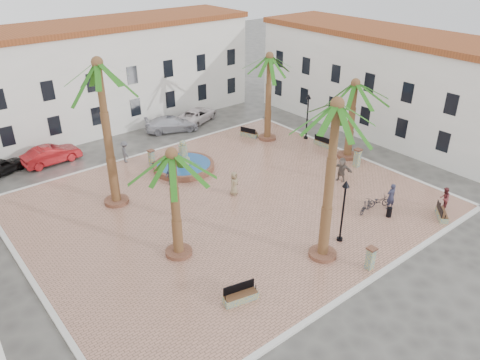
{
  "coord_description": "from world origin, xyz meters",
  "views": [
    {
      "loc": [
        -16.62,
        -21.83,
        16.27
      ],
      "look_at": [
        1.0,
        0.0,
        1.6
      ],
      "focal_mm": 35.0,
      "sensor_mm": 36.0,
      "label": 1
    }
  ],
  "objects": [
    {
      "name": "ground",
      "position": [
        0.0,
        0.0,
        0.0
      ],
      "size": [
        120.0,
        120.0,
        0.0
      ],
      "primitive_type": "plane",
      "color": "#56544F",
      "rests_on": "ground"
    },
    {
      "name": "bicycle_b",
      "position": [
        6.29,
        -6.57,
        0.61
      ],
      "size": [
        1.59,
        0.69,
        0.92
      ],
      "primitive_type": "imported",
      "rotation": [
        0.0,
        0.0,
        1.75
      ],
      "color": "black",
      "rests_on": "plaza"
    },
    {
      "name": "kerb_e",
      "position": [
        13.0,
        0.0,
        0.08
      ],
      "size": [
        0.3,
        22.3,
        0.16
      ],
      "primitive_type": "cube",
      "color": "silver",
      "rests_on": "ground"
    },
    {
      "name": "pedestrian_north",
      "position": [
        -2.39,
        10.4,
        1.04
      ],
      "size": [
        0.83,
        1.23,
        1.77
      ],
      "primitive_type": "imported",
      "rotation": [
        0.0,
        0.0,
        1.42
      ],
      "color": "#4E4E53",
      "rests_on": "plaza"
    },
    {
      "name": "bench_s",
      "position": [
        -5.39,
        -7.96,
        0.42
      ],
      "size": [
        1.87,
        0.93,
        0.94
      ],
      "rotation": [
        0.0,
        0.0,
        -0.22
      ],
      "color": "gray",
      "rests_on": "plaza"
    },
    {
      "name": "bench_se",
      "position": [
        9.57,
        -10.05,
        0.39
      ],
      "size": [
        1.56,
        1.45,
        0.86
      ],
      "rotation": [
        0.0,
        0.0,
        0.72
      ],
      "color": "gray",
      "rests_on": "plaza"
    },
    {
      "name": "bench_e",
      "position": [
        12.38,
        2.67,
        0.4
      ],
      "size": [
        0.62,
        1.71,
        0.89
      ],
      "rotation": [
        0.0,
        0.0,
        1.63
      ],
      "color": "gray",
      "rests_on": "plaza"
    },
    {
      "name": "bollard_se",
      "position": [
        1.69,
        -10.38,
        0.85
      ],
      "size": [
        0.49,
        0.49,
        1.35
      ],
      "rotation": [
        0.0,
        0.0,
        -0.01
      ],
      "color": "gray",
      "rests_on": "plaza"
    },
    {
      "name": "fountain",
      "position": [
        0.53,
        6.36,
        0.48
      ],
      "size": [
        4.7,
        4.7,
        2.43
      ],
      "color": "brown",
      "rests_on": "plaza"
    },
    {
      "name": "kerb_w",
      "position": [
        -13.0,
        0.0,
        0.08
      ],
      "size": [
        0.3,
        22.3,
        0.16
      ],
      "primitive_type": "cube",
      "color": "silver",
      "rests_on": "ground"
    },
    {
      "name": "pedestrian_fountain_a",
      "position": [
        1.08,
        0.77,
        1.01
      ],
      "size": [
        0.99,
        0.86,
        1.72
      ],
      "primitive_type": "imported",
      "rotation": [
        0.0,
        0.0,
        0.45
      ],
      "color": "#8E7A58",
      "rests_on": "plaza"
    },
    {
      "name": "bench_ne",
      "position": [
        8.76,
        8.31,
        0.39
      ],
      "size": [
        1.04,
        1.71,
        0.87
      ],
      "rotation": [
        0.0,
        0.0,
        1.93
      ],
      "color": "gray",
      "rests_on": "plaza"
    },
    {
      "name": "car_red",
      "position": [
        -6.98,
        14.19,
        0.75
      ],
      "size": [
        4.62,
        1.86,
        1.49
      ],
      "primitive_type": "imported",
      "rotation": [
        0.0,
        0.0,
        1.63
      ],
      "color": "maroon",
      "rests_on": "ground"
    },
    {
      "name": "car_silver",
      "position": [
        4.21,
        14.16,
        0.71
      ],
      "size": [
        5.26,
        3.61,
        1.41
      ],
      "primitive_type": "imported",
      "rotation": [
        0.0,
        0.0,
        1.2
      ],
      "color": "silver",
      "rests_on": "ground"
    },
    {
      "name": "palm_ne",
      "position": [
        9.68,
        6.87,
        6.68
      ],
      "size": [
        5.0,
        5.0,
        7.7
      ],
      "color": "brown",
      "rests_on": "plaza"
    },
    {
      "name": "kerb_n",
      "position": [
        0.0,
        11.0,
        0.08
      ],
      "size": [
        26.3,
        0.3,
        0.16
      ],
      "primitive_type": "cube",
      "color": "silver",
      "rests_on": "ground"
    },
    {
      "name": "palm_nw",
      "position": [
        -5.87,
        4.87,
        8.71
      ],
      "size": [
        5.34,
        5.34,
        9.9
      ],
      "color": "brown",
      "rests_on": "plaza"
    },
    {
      "name": "palm_e",
      "position": [
        12.2,
        -0.16,
        5.5
      ],
      "size": [
        5.37,
        5.37,
        6.55
      ],
      "color": "brown",
      "rests_on": "plaza"
    },
    {
      "name": "palm_sw",
      "position": [
        -5.68,
        -2.7,
        5.61
      ],
      "size": [
        4.98,
        4.98,
        6.59
      ],
      "color": "brown",
      "rests_on": "plaza"
    },
    {
      "name": "pedestrian_east",
      "position": [
        8.5,
        -2.59,
        1.08
      ],
      "size": [
        1.07,
        1.8,
        1.85
      ],
      "primitive_type": "imported",
      "rotation": [
        0.0,
        0.0,
        -1.25
      ],
      "color": "#64584F",
      "rests_on": "plaza"
    },
    {
      "name": "lamppost_s",
      "position": [
        2.5,
        -7.61,
        2.87
      ],
      "size": [
        0.44,
        0.44,
        4.02
      ],
      "color": "black",
      "rests_on": "plaza"
    },
    {
      "name": "pedestrian_fountain_b",
      "position": [
        -1.62,
        4.76,
        0.95
      ],
      "size": [
        1.0,
        0.61,
        1.59
      ],
      "primitive_type": "imported",
      "rotation": [
        0.0,
        0.0,
        0.25
      ],
      "color": "#344660",
      "rests_on": "plaza"
    },
    {
      "name": "building_east",
      "position": [
        19.99,
        2.0,
        4.52
      ],
      "size": [
        7.4,
        26.4,
        9.0
      ],
      "rotation": [
        0.0,
        0.0,
        1.57
      ],
      "color": "white",
      "rests_on": "ground"
    },
    {
      "name": "lamppost_e",
      "position": [
        12.4,
        4.72,
        2.92
      ],
      "size": [
        0.45,
        0.45,
        4.1
      ],
      "color": "black",
      "rests_on": "plaza"
    },
    {
      "name": "plaza",
      "position": [
        0.0,
        0.0,
        0.07
      ],
      "size": [
        26.0,
        22.0,
        0.15
      ],
      "primitive_type": "cube",
      "color": "tan",
      "rests_on": "ground"
    },
    {
      "name": "kerb_s",
      "position": [
        0.0,
        -11.0,
        0.08
      ],
      "size": [
        26.3,
        0.3,
        0.16
      ],
      "primitive_type": "cube",
      "color": "silver",
      "rests_on": "ground"
    },
    {
      "name": "bollard_e",
      "position": [
        11.35,
        -1.79,
        0.92
      ],
      "size": [
        0.55,
        0.55,
        1.48
      ],
      "rotation": [
        0.0,
        0.0,
        0.04
      ],
      "color": "gray",
      "rests_on": "plaza"
    },
    {
      "name": "cyclist_b",
      "position": [
        10.65,
        -9.51,
        0.93
      ],
      "size": [
        0.9,
        0.79,
        1.56
      ],
      "primitive_type": "imported",
      "rotation": [
        0.0,
        0.0,
        3.43
      ],
      "color": "maroon",
      "rests_on": "plaza"
    },
    {
      "name": "litter_bin",
      "position": [
        7.02,
        -7.86,
        0.48
      ],
      "size": [
        0.34,
        0.34,
        0.66
      ],
      "primitive_type": "cylinder",
      "color": "black",
      "rests_on": "plaza"
    },
    {
      "name": "bicycle_a",
      "position": [
        7.55,
        -6.65,
        0.56
      ],
      "size": [
        1.64,
        1.16,
        0.82
      ],
      "primitive_type": "imported",
      "rotation": [
        0.0,
        0.0,
        1.13
      ],
      "color": "black",
      "rests_on": "plaza"
    },
    {
      "name": "car_black",
      "position": [
        -10.65,
        14.68,
        0.62
      ],
      "size": [
        3.92,
        2.64,
        1.24
      ],
      "primitive_type": "imported",
      "rotation": [
        0.0,
        0.0,
        1.93
      ],
      "color": "black",
      "rests_on": "ground"
    },
    {
      "name": "car_white",
      "position": [
        7.52,
        14.79,
        0.67
      ],
      "size": [
        5.33,
        3.99,
        1.35
      ],
      "primitive_type": "imported",
      "rotation": [
        0.0,
        0.0,
        1.98
      ],
      "color": "white",
      "rests_on": "ground"
    },
    {
      "name": "building_north",
      "position": [
        -0.0,
        19.99,
        4.77
      ],
      "size": [
        30.4,
        7.4,
        9.5
      ],
      "color": "white",
      "rests_on": "ground"
    },
    {
      "name": "cyclist_a",
      "position": [
        7.89,
        -7.28,
        1.08
      ],
      "size": [
        0.76,
        0.59,
        1.85
      ],
      "primitive_type": "imported",
      "rotation": [
        0.0,
        0.0,
        2.9
      ],
      "color": "#292B42",
      "rests_on": "plaza"
    },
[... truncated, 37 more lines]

